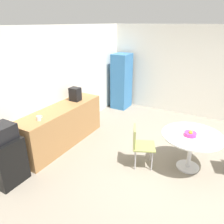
# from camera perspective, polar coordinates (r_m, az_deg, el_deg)

# --- Properties ---
(ground_plane) EXTENTS (6.00, 6.00, 0.00)m
(ground_plane) POSITION_cam_1_polar(r_m,az_deg,el_deg) (4.49, 17.26, -14.92)
(ground_plane) COLOR gray
(wall_back) EXTENTS (6.00, 0.10, 2.60)m
(wall_back) POSITION_cam_1_polar(r_m,az_deg,el_deg) (5.20, -14.94, 6.74)
(wall_back) COLOR white
(wall_back) RESTS_ON ground_plane
(wall_side_right) EXTENTS (0.10, 6.00, 2.60)m
(wall_side_right) POSITION_cam_1_polar(r_m,az_deg,el_deg) (6.73, 24.46, 9.01)
(wall_side_right) COLOR white
(wall_side_right) RESTS_ON ground_plane
(counter_block) EXTENTS (2.27, 0.60, 0.90)m
(counter_block) POSITION_cam_1_polar(r_m,az_deg,el_deg) (5.11, -12.97, -3.60)
(counter_block) COLOR #9E7042
(counter_block) RESTS_ON ground_plane
(mini_fridge) EXTENTS (0.54, 0.54, 0.83)m
(mini_fridge) POSITION_cam_1_polar(r_m,az_deg,el_deg) (4.31, -26.27, -11.43)
(mini_fridge) COLOR black
(mini_fridge) RESTS_ON ground_plane
(locker_cabinet) EXTENTS (0.60, 0.50, 1.74)m
(locker_cabinet) POSITION_cam_1_polar(r_m,az_deg,el_deg) (7.08, 2.52, 8.03)
(locker_cabinet) COLOR #3372B2
(locker_cabinet) RESTS_ON ground_plane
(round_table) EXTENTS (1.12, 1.12, 0.73)m
(round_table) POSITION_cam_1_polar(r_m,az_deg,el_deg) (4.36, 20.19, -7.16)
(round_table) COLOR silver
(round_table) RESTS_ON ground_plane
(chair_olive) EXTENTS (0.55, 0.55, 0.83)m
(chair_olive) POSITION_cam_1_polar(r_m,az_deg,el_deg) (4.24, 7.11, -7.81)
(chair_olive) COLOR silver
(chair_olive) RESTS_ON ground_plane
(fruit_bowl) EXTENTS (0.22, 0.22, 0.11)m
(fruit_bowl) POSITION_cam_1_polar(r_m,az_deg,el_deg) (4.23, 19.88, -5.42)
(fruit_bowl) COLOR #D8338C
(fruit_bowl) RESTS_ON round_table
(mug_white) EXTENTS (0.13, 0.08, 0.09)m
(mug_white) POSITION_cam_1_polar(r_m,az_deg,el_deg) (5.48, -8.56, 4.21)
(mug_white) COLOR #D84C4C
(mug_white) RESTS_ON counter_block
(mug_green) EXTENTS (0.13, 0.08, 0.09)m
(mug_green) POSITION_cam_1_polar(r_m,az_deg,el_deg) (4.40, -18.63, -1.51)
(mug_green) COLOR white
(mug_green) RESTS_ON counter_block
(coffee_maker) EXTENTS (0.20, 0.24, 0.32)m
(coffee_maker) POSITION_cam_1_polar(r_m,az_deg,el_deg) (5.26, -9.64, 4.63)
(coffee_maker) COLOR black
(coffee_maker) RESTS_ON counter_block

